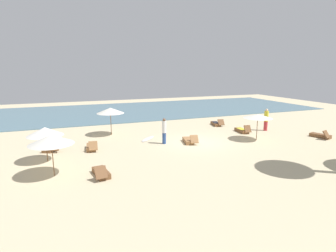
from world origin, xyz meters
TOP-DOWN VIEW (x-y plane):
  - ground_plane at (0.00, 0.00)m, footprint 60.00×60.00m
  - ocean_water at (0.00, 17.00)m, footprint 48.00×16.00m
  - umbrella_0 at (-9.81, -3.20)m, footprint 2.23×2.23m
  - umbrella_1 at (4.65, -1.00)m, footprint 2.19×2.19m
  - umbrella_2 at (-10.22, -0.63)m, footprint 2.06×2.06m
  - umbrella_3 at (-5.55, 4.66)m, footprint 2.24×2.24m
  - lounger_0 at (9.90, -2.32)m, footprint 1.05×1.76m
  - lounger_1 at (-7.56, -4.07)m, footprint 0.81×1.74m
  - lounger_2 at (5.15, 1.49)m, footprint 0.78×1.70m
  - lounger_3 at (-0.61, 0.10)m, footprint 0.96×1.78m
  - lounger_4 at (-7.54, 0.93)m, footprint 0.74×1.72m
  - lounger_5 at (-10.06, 1.72)m, footprint 1.24×1.79m
  - lounger_6 at (4.60, 4.86)m, footprint 0.95×1.79m
  - person_0 at (-2.39, 0.54)m, footprint 0.40×0.40m
  - person_1 at (7.54, 1.36)m, footprint 0.52×0.52m
  - surfboard at (-3.12, 2.23)m, footprint 1.69×1.78m

SIDE VIEW (x-z plane):
  - ground_plane at x=0.00m, z-range 0.00..0.00m
  - ocean_water at x=0.00m, z-range 0.00..0.06m
  - surfboard at x=-3.12m, z-range 0.00..0.07m
  - lounger_5 at x=-10.06m, z-range -0.17..0.50m
  - lounger_3 at x=-0.61m, z-range -0.17..0.51m
  - lounger_4 at x=-7.54m, z-range -0.18..0.52m
  - lounger_1 at x=-7.56m, z-range -0.19..0.53m
  - lounger_0 at x=9.90m, z-range -0.19..0.53m
  - lounger_6 at x=4.60m, z-range -0.16..0.51m
  - lounger_2 at x=5.15m, z-range -0.19..0.55m
  - person_0 at x=-2.39m, z-range 0.02..1.93m
  - person_1 at x=7.54m, z-range 0.01..1.97m
  - umbrella_2 at x=-10.22m, z-range 0.79..2.87m
  - umbrella_1 at x=4.65m, z-range 0.85..2.86m
  - umbrella_0 at x=-9.81m, z-range 0.85..3.03m
  - umbrella_3 at x=-5.55m, z-range 0.91..3.19m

